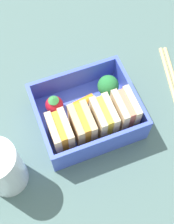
# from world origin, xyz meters

# --- Properties ---
(ground_plane) EXTENTS (1.20, 1.20, 0.02)m
(ground_plane) POSITION_xyz_m (0.00, 0.00, -0.01)
(ground_plane) COLOR #46605D
(bento_tray) EXTENTS (0.16, 0.13, 0.01)m
(bento_tray) POSITION_xyz_m (0.00, 0.00, 0.01)
(bento_tray) COLOR blue
(bento_tray) RESTS_ON ground_plane
(bento_rim) EXTENTS (0.16, 0.13, 0.04)m
(bento_rim) POSITION_xyz_m (0.00, 0.00, 0.03)
(bento_rim) COLOR blue
(bento_rim) RESTS_ON bento_tray
(sandwich_left) EXTENTS (0.03, 0.05, 0.06)m
(sandwich_left) POSITION_xyz_m (-0.05, 0.03, 0.04)
(sandwich_left) COLOR beige
(sandwich_left) RESTS_ON bento_tray
(sandwich_center_left) EXTENTS (0.03, 0.05, 0.06)m
(sandwich_center_left) POSITION_xyz_m (-0.02, 0.03, 0.04)
(sandwich_center_left) COLOR beige
(sandwich_center_left) RESTS_ON bento_tray
(sandwich_center) EXTENTS (0.03, 0.05, 0.06)m
(sandwich_center) POSITION_xyz_m (0.02, 0.03, 0.04)
(sandwich_center) COLOR tan
(sandwich_center) RESTS_ON bento_tray
(sandwich_center_right) EXTENTS (0.03, 0.05, 0.06)m
(sandwich_center_right) POSITION_xyz_m (0.05, 0.03, 0.04)
(sandwich_center_right) COLOR #E4BA8D
(sandwich_center_right) RESTS_ON bento_tray
(broccoli_floret) EXTENTS (0.03, 0.03, 0.04)m
(broccoli_floret) POSITION_xyz_m (-0.05, -0.03, 0.04)
(broccoli_floret) COLOR #97CF5B
(broccoli_floret) RESTS_ON bento_tray
(carrot_stick_far_left) EXTENTS (0.04, 0.02, 0.01)m
(carrot_stick_far_left) POSITION_xyz_m (-0.00, -0.02, 0.02)
(carrot_stick_far_left) COLOR orange
(carrot_stick_far_left) RESTS_ON bento_tray
(strawberry_far_left) EXTENTS (0.03, 0.03, 0.04)m
(strawberry_far_left) POSITION_xyz_m (0.04, -0.03, 0.03)
(strawberry_far_left) COLOR red
(strawberry_far_left) RESTS_ON bento_tray
(drinking_glass) EXTENTS (0.06, 0.06, 0.10)m
(drinking_glass) POSITION_xyz_m (0.15, 0.05, 0.05)
(drinking_glass) COLOR white
(drinking_glass) RESTS_ON ground_plane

